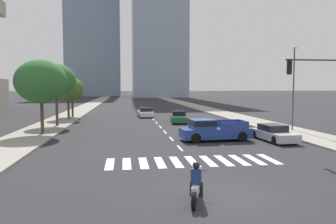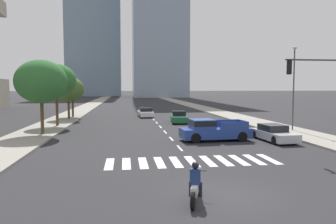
{
  "view_description": "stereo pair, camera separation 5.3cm",
  "coord_description": "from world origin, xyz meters",
  "px_view_note": "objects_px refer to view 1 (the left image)",
  "views": [
    {
      "loc": [
        -3.7,
        -11.63,
        4.08
      ],
      "look_at": [
        0.0,
        15.71,
        2.0
      ],
      "focal_mm": 34.65,
      "sensor_mm": 36.0,
      "label": 1
    },
    {
      "loc": [
        -3.65,
        -11.63,
        4.08
      ],
      "look_at": [
        0.0,
        15.71,
        2.0
      ],
      "focal_mm": 34.65,
      "sensor_mm": 36.0,
      "label": 2
    }
  ],
  "objects_px": {
    "sedan_silver_2": "(274,133)",
    "traffic_signal_near": "(327,84)",
    "motorcycle_lead": "(196,186)",
    "street_tree_third": "(68,89)",
    "sedan_green_0": "(179,117)",
    "street_tree_second": "(56,80)",
    "street_tree_nearest": "(41,82)",
    "pickup_truck": "(212,130)",
    "street_tree_fourth": "(72,91)",
    "street_lamp_east": "(294,82)",
    "sedan_white_1": "(145,113)"
  },
  "relations": [
    {
      "from": "motorcycle_lead",
      "to": "street_lamp_east",
      "type": "height_order",
      "value": "street_lamp_east"
    },
    {
      "from": "sedan_green_0",
      "to": "street_tree_second",
      "type": "relative_size",
      "value": 0.73
    },
    {
      "from": "motorcycle_lead",
      "to": "pickup_truck",
      "type": "relative_size",
      "value": 0.37
    },
    {
      "from": "motorcycle_lead",
      "to": "sedan_white_1",
      "type": "distance_m",
      "value": 33.95
    },
    {
      "from": "motorcycle_lead",
      "to": "street_tree_third",
      "type": "bearing_deg",
      "value": 35.88
    },
    {
      "from": "motorcycle_lead",
      "to": "traffic_signal_near",
      "type": "xyz_separation_m",
      "value": [
        10.12,
        7.82,
        3.71
      ]
    },
    {
      "from": "sedan_green_0",
      "to": "street_tree_third",
      "type": "distance_m",
      "value": 14.43
    },
    {
      "from": "traffic_signal_near",
      "to": "street_tree_second",
      "type": "relative_size",
      "value": 0.94
    },
    {
      "from": "sedan_green_0",
      "to": "street_tree_nearest",
      "type": "xyz_separation_m",
      "value": [
        -13.24,
        -8.54,
        3.97
      ]
    },
    {
      "from": "sedan_silver_2",
      "to": "traffic_signal_near",
      "type": "relative_size",
      "value": 0.77
    },
    {
      "from": "street_tree_fourth",
      "to": "street_tree_third",
      "type": "bearing_deg",
      "value": -90.0
    },
    {
      "from": "sedan_green_0",
      "to": "traffic_signal_near",
      "type": "xyz_separation_m",
      "value": [
        6.34,
        -18.31,
        3.67
      ]
    },
    {
      "from": "street_tree_second",
      "to": "street_tree_third",
      "type": "xyz_separation_m",
      "value": [
        0.0,
        7.06,
        -0.92
      ]
    },
    {
      "from": "motorcycle_lead",
      "to": "street_lamp_east",
      "type": "relative_size",
      "value": 0.27
    },
    {
      "from": "pickup_truck",
      "to": "sedan_white_1",
      "type": "distance_m",
      "value": 21.3
    },
    {
      "from": "sedan_green_0",
      "to": "street_tree_nearest",
      "type": "distance_m",
      "value": 16.25
    },
    {
      "from": "motorcycle_lead",
      "to": "street_lamp_east",
      "type": "distance_m",
      "value": 21.73
    },
    {
      "from": "traffic_signal_near",
      "to": "street_tree_third",
      "type": "relative_size",
      "value": 1.12
    },
    {
      "from": "street_lamp_east",
      "to": "motorcycle_lead",
      "type": "bearing_deg",
      "value": -127.27
    },
    {
      "from": "sedan_silver_2",
      "to": "street_tree_second",
      "type": "distance_m",
      "value": 22.01
    },
    {
      "from": "sedan_green_0",
      "to": "street_tree_third",
      "type": "height_order",
      "value": "street_tree_third"
    },
    {
      "from": "sedan_green_0",
      "to": "street_tree_third",
      "type": "bearing_deg",
      "value": -103.9
    },
    {
      "from": "pickup_truck",
      "to": "traffic_signal_near",
      "type": "height_order",
      "value": "traffic_signal_near"
    },
    {
      "from": "street_lamp_east",
      "to": "sedan_white_1",
      "type": "bearing_deg",
      "value": 126.56
    },
    {
      "from": "pickup_truck",
      "to": "sedan_silver_2",
      "type": "relative_size",
      "value": 1.17
    },
    {
      "from": "street_tree_nearest",
      "to": "street_tree_third",
      "type": "bearing_deg",
      "value": 90.0
    },
    {
      "from": "sedan_green_0",
      "to": "street_tree_fourth",
      "type": "xyz_separation_m",
      "value": [
        -13.24,
        7.87,
        3.06
      ]
    },
    {
      "from": "pickup_truck",
      "to": "traffic_signal_near",
      "type": "distance_m",
      "value": 8.62
    },
    {
      "from": "sedan_silver_2",
      "to": "street_lamp_east",
      "type": "distance_m",
      "value": 7.44
    },
    {
      "from": "sedan_white_1",
      "to": "street_tree_second",
      "type": "bearing_deg",
      "value": 133.08
    },
    {
      "from": "street_tree_fourth",
      "to": "sedan_silver_2",
      "type": "bearing_deg",
      "value": -49.94
    },
    {
      "from": "street_tree_second",
      "to": "street_tree_nearest",
      "type": "bearing_deg",
      "value": -90.0
    },
    {
      "from": "traffic_signal_near",
      "to": "street_tree_third",
      "type": "bearing_deg",
      "value": -49.6
    },
    {
      "from": "street_tree_nearest",
      "to": "street_tree_fourth",
      "type": "xyz_separation_m",
      "value": [
        0.0,
        16.41,
        -0.9
      ]
    },
    {
      "from": "street_lamp_east",
      "to": "street_tree_fourth",
      "type": "relative_size",
      "value": 1.58
    },
    {
      "from": "street_tree_nearest",
      "to": "street_tree_fourth",
      "type": "relative_size",
      "value": 1.3
    },
    {
      "from": "traffic_signal_near",
      "to": "street_tree_third",
      "type": "distance_m",
      "value": 30.21
    },
    {
      "from": "street_tree_fourth",
      "to": "street_lamp_east",
      "type": "bearing_deg",
      "value": -37.2
    },
    {
      "from": "street_tree_fourth",
      "to": "street_tree_nearest",
      "type": "bearing_deg",
      "value": -90.0
    },
    {
      "from": "sedan_green_0",
      "to": "street_tree_second",
      "type": "xyz_separation_m",
      "value": [
        -13.24,
        -2.37,
        4.21
      ]
    },
    {
      "from": "street_tree_second",
      "to": "traffic_signal_near",
      "type": "bearing_deg",
      "value": -39.15
    },
    {
      "from": "sedan_silver_2",
      "to": "street_tree_nearest",
      "type": "relative_size",
      "value": 0.74
    },
    {
      "from": "motorcycle_lead",
      "to": "pickup_truck",
      "type": "bearing_deg",
      "value": 1.05
    },
    {
      "from": "sedan_silver_2",
      "to": "street_tree_third",
      "type": "relative_size",
      "value": 0.86
    },
    {
      "from": "street_lamp_east",
      "to": "street_tree_second",
      "type": "xyz_separation_m",
      "value": [
        -22.4,
        6.76,
        0.25
      ]
    },
    {
      "from": "traffic_signal_near",
      "to": "street_lamp_east",
      "type": "xyz_separation_m",
      "value": [
        2.82,
        9.18,
        0.29
      ]
    },
    {
      "from": "sedan_green_0",
      "to": "sedan_silver_2",
      "type": "height_order",
      "value": "sedan_green_0"
    },
    {
      "from": "pickup_truck",
      "to": "street_tree_fourth",
      "type": "height_order",
      "value": "street_tree_fourth"
    },
    {
      "from": "motorcycle_lead",
      "to": "street_tree_third",
      "type": "relative_size",
      "value": 0.38
    },
    {
      "from": "sedan_silver_2",
      "to": "traffic_signal_near",
      "type": "distance_m",
      "value": 5.93
    }
  ]
}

